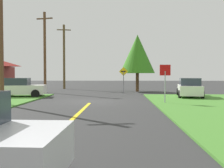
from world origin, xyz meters
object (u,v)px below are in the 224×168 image
Objects in this scene: utility_pole_mid at (45,51)px; oak_tree_left at (137,54)px; direction_sign at (124,77)px; stop_sign at (165,77)px; utility_pole_far at (64,56)px; car_on_crossroad at (189,88)px; parked_car_near_building at (20,88)px; utility_pole_near at (1,36)px.

utility_pole_mid reaches higher than oak_tree_left.
direction_sign is at bearing -5.35° from utility_pole_mid.
utility_pole_far is at bearing -60.22° from stop_sign.
utility_pole_mid is 7.10m from utility_pole_far.
car_on_crossroad is 14.24m from parked_car_near_building.
utility_pole_far is at bearing 76.97° from parked_car_near_building.
car_on_crossroad is at bearing -40.36° from direction_sign.
utility_pole_mid reaches higher than utility_pole_far.
car_on_crossroad is 0.72× the size of oak_tree_left.
direction_sign is at bearing 52.91° from utility_pole_near.
utility_pole_near reaches higher than stop_sign.
car_on_crossroad is at bearing 23.31° from utility_pole_near.
direction_sign is (8.21, -0.77, -2.68)m from utility_pole_mid.
parked_car_near_building is 0.50× the size of utility_pole_near.
utility_pole_mid is (-10.82, 10.22, 2.56)m from stop_sign.
car_on_crossroad is 7.18m from direction_sign.
utility_pole_mid is 8.68m from direction_sign.
utility_pole_far is at bearing 134.44° from direction_sign.
utility_pole_near is 11.09m from utility_pole_mid.
utility_pole_mid is 1.33× the size of oak_tree_left.
direction_sign reaches higher than stop_sign.
parked_car_near_building is 13.15m from utility_pole_far.
utility_pole_near is 1.00× the size of utility_pole_mid.
direction_sign is at bearing 20.41° from parked_car_near_building.
car_on_crossroad is 0.55× the size of utility_pole_mid.
utility_pole_mid is at bearing 77.99° from car_on_crossroad.
car_on_crossroad is 1.72× the size of direction_sign.
utility_pole_far is 11.32m from direction_sign.
direction_sign is (-2.60, 9.45, -0.12)m from stop_sign.
oak_tree_left reaches higher than stop_sign.
stop_sign is 20.30m from utility_pole_far.
oak_tree_left is (9.28, -4.93, -0.14)m from utility_pole_far.
stop_sign is 10.75m from utility_pole_near.
direction_sign reaches higher than car_on_crossroad.
car_on_crossroad is at bearing -43.51° from utility_pole_far.
utility_pole_near and utility_pole_mid have the same top height.
oak_tree_left is (9.79, 2.15, -0.16)m from utility_pole_mid.
utility_pole_far is 1.33× the size of oak_tree_left.
car_on_crossroad is at bearing -62.93° from oak_tree_left.
parked_car_near_building is (-14.24, -0.16, -0.00)m from car_on_crossroad.
oak_tree_left is (-3.85, 7.54, 3.38)m from car_on_crossroad.
stop_sign is 0.61× the size of parked_car_near_building.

